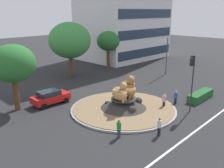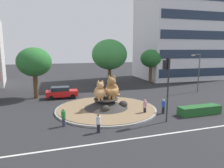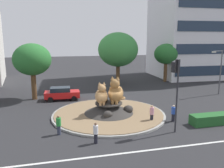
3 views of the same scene
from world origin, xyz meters
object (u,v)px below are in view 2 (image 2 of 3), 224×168
office_tower (180,20)px  streetlight_arm (198,70)px  pedestrian_pink_shirt (145,107)px  pedestrian_white_shirt (98,123)px  cat_statue_tabby (112,89)px  third_tree_left (34,62)px  cat_statue_calico (100,92)px  broadleaf_tree_behind_island (109,55)px  hatchback_near_shophouse (61,92)px  pedestrian_blue_shirt (163,106)px  second_tree_near_tower (151,59)px  traffic_light_mast (167,76)px  pedestrian_green_shirt (64,117)px

office_tower → streetlight_arm: bearing=-113.0°
pedestrian_pink_shirt → pedestrian_white_shirt: bearing=156.0°
cat_statue_tabby → third_tree_left: bearing=-112.0°
streetlight_arm → pedestrian_white_shirt: bearing=14.8°
cat_statue_calico → broadleaf_tree_behind_island: 17.13m
broadleaf_tree_behind_island → pedestrian_pink_shirt: bearing=-95.6°
cat_statue_tabby → hatchback_near_shophouse: cat_statue_tabby is taller
cat_statue_calico → pedestrian_blue_shirt: 6.92m
third_tree_left → hatchback_near_shophouse: (3.35, -1.16, -4.13)m
streetlight_arm → hatchback_near_shophouse: size_ratio=1.39×
second_tree_near_tower → hatchback_near_shophouse: second_tree_near_tower is taller
cat_statue_tabby → office_tower: (22.81, 20.36, 11.12)m
streetlight_arm → pedestrian_pink_shirt: size_ratio=3.74×
office_tower → hatchback_near_shophouse: size_ratio=6.21×
third_tree_left → traffic_light_mast: bearing=-48.7°
third_tree_left → pedestrian_green_shirt: third_tree_left is taller
second_tree_near_tower → streetlight_arm: second_tree_near_tower is taller
streetlight_arm → pedestrian_pink_shirt: streetlight_arm is taller
hatchback_near_shophouse → pedestrian_pink_shirt: bearing=-49.7°
second_tree_near_tower → streetlight_arm: (2.57, -10.63, -1.29)m
traffic_light_mast → streetlight_arm: (12.19, 10.33, -0.75)m
pedestrian_blue_shirt → hatchback_near_shophouse: hatchback_near_shophouse is taller
office_tower → pedestrian_white_shirt: bearing=-132.8°
cat_statue_tabby → traffic_light_mast: size_ratio=0.46×
cat_statue_calico → pedestrian_green_shirt: (-4.17, -3.53, -1.27)m
pedestrian_green_shirt → hatchback_near_shophouse: (0.57, 10.83, -0.00)m
office_tower → second_tree_near_tower: size_ratio=4.02×
broadleaf_tree_behind_island → hatchback_near_shophouse: broadleaf_tree_behind_island is taller
cat_statue_tabby → pedestrian_white_shirt: 6.82m
cat_statue_tabby → second_tree_near_tower: size_ratio=0.41×
pedestrian_blue_shirt → pedestrian_green_shirt: pedestrian_green_shirt is taller
cat_statue_calico → third_tree_left: third_tree_left is taller
office_tower → third_tree_left: 34.52m
broadleaf_tree_behind_island → pedestrian_green_shirt: (-10.07, -19.21, -4.89)m
third_tree_left → pedestrian_blue_shirt: third_tree_left is taller
pedestrian_white_shirt → pedestrian_green_shirt: pedestrian_green_shirt is taller
pedestrian_white_shirt → hatchback_near_shophouse: 13.23m
cat_statue_calico → broadleaf_tree_behind_island: broadleaf_tree_behind_island is taller
pedestrian_white_shirt → cat_statue_tabby: bearing=10.8°
pedestrian_green_shirt → pedestrian_pink_shirt: bearing=100.2°
second_tree_near_tower → cat_statue_calico: bearing=-132.8°
cat_statue_calico → pedestrian_green_shirt: size_ratio=1.43×
third_tree_left → cat_statue_tabby: bearing=-44.6°
cat_statue_tabby → broadleaf_tree_behind_island: size_ratio=0.32×
pedestrian_pink_shirt → pedestrian_white_shirt: 6.48m
cat_statue_calico → streetlight_arm: (17.19, 5.17, 1.44)m
cat_statue_tabby → third_tree_left: (-8.41, 8.30, 2.68)m
cat_statue_calico → hatchback_near_shophouse: cat_statue_calico is taller
pedestrian_white_shirt → pedestrian_green_shirt: 3.42m
cat_statue_calico → pedestrian_blue_shirt: cat_statue_calico is taller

